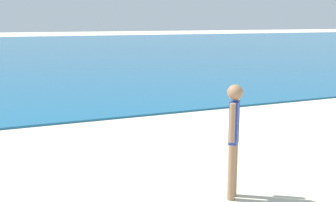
% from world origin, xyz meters
% --- Properties ---
extents(water, '(160.00, 60.00, 0.06)m').
position_xyz_m(water, '(0.00, 42.62, 0.03)').
color(water, '#14567F').
rests_on(water, ground).
extents(person_standing, '(0.30, 0.32, 1.73)m').
position_xyz_m(person_standing, '(-0.03, 7.18, 0.98)').
color(person_standing, '#936B4C').
rests_on(person_standing, ground).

